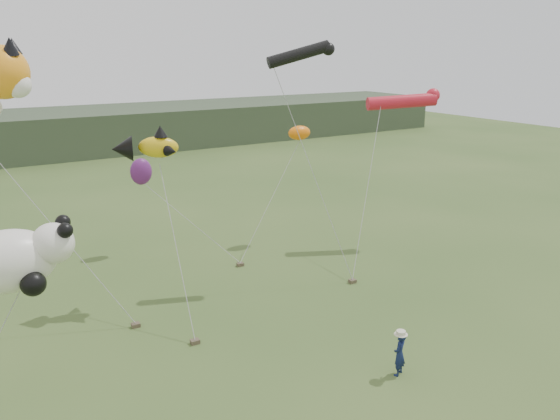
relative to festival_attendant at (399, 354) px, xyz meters
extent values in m
plane|color=#385123|center=(-1.92, 1.84, -0.72)|extent=(120.00, 120.00, 0.00)
cube|color=#2D3D28|center=(-1.92, 46.84, 1.28)|extent=(90.00, 12.00, 4.00)
imported|color=#111B41|center=(0.00, 0.00, 0.00)|extent=(0.62, 0.54, 1.44)
cube|color=brown|center=(-6.13, 7.35, -0.64)|extent=(0.30, 0.24, 0.15)
cube|color=brown|center=(-4.74, 5.10, -0.64)|extent=(0.30, 0.24, 0.15)
cube|color=brown|center=(3.22, 6.30, -0.64)|extent=(0.30, 0.24, 0.15)
cube|color=brown|center=(-0.09, 10.62, -0.64)|extent=(0.30, 0.24, 0.15)
sphere|color=orange|center=(-9.19, 9.90, 8.41)|extent=(1.79, 1.79, 1.79)
cone|color=black|center=(-8.90, 9.40, 9.26)|extent=(0.56, 0.68, 0.67)
cone|color=black|center=(-8.70, 10.40, 9.26)|extent=(0.56, 0.64, 0.63)
sphere|color=white|center=(-8.80, 9.60, 8.02)|extent=(0.89, 0.89, 0.89)
ellipsoid|color=gold|center=(-4.17, 9.31, 5.53)|extent=(1.69, 1.05, 0.91)
cone|color=black|center=(-5.48, 9.64, 5.53)|extent=(1.00, 1.15, 0.98)
cone|color=black|center=(-4.06, 9.31, 6.13)|extent=(0.55, 0.55, 0.44)
cone|color=black|center=(-3.85, 8.76, 5.42)|extent=(0.58, 0.61, 0.44)
cone|color=black|center=(-3.85, 9.85, 5.42)|extent=(0.58, 0.61, 0.44)
cylinder|color=black|center=(1.84, 8.67, 8.95)|extent=(2.73, 1.26, 1.16)
sphere|color=black|center=(3.04, 8.25, 9.16)|extent=(0.53, 0.53, 0.53)
cylinder|color=red|center=(8.89, 9.84, 6.61)|extent=(3.54, 2.06, 0.86)
sphere|color=red|center=(10.49, 9.26, 6.89)|extent=(0.71, 0.71, 0.71)
ellipsoid|color=white|center=(-10.11, 5.57, 3.32)|extent=(2.75, 1.83, 1.83)
sphere|color=white|center=(-8.89, 5.27, 3.73)|extent=(1.22, 1.22, 1.22)
sphere|color=black|center=(-8.59, 4.86, 4.19)|extent=(0.45, 0.45, 0.45)
sphere|color=black|center=(-8.48, 5.72, 4.19)|extent=(0.45, 0.45, 0.45)
sphere|color=black|center=(-9.60, 4.76, 2.81)|extent=(0.71, 0.71, 0.71)
ellipsoid|color=orange|center=(4.61, 12.74, 4.98)|extent=(1.28, 0.75, 0.75)
ellipsoid|color=#5F1E67|center=(-3.18, 15.04, 3.39)|extent=(1.08, 0.72, 1.32)
camera|label=1|loc=(-11.05, -10.89, 9.12)|focal=35.00mm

